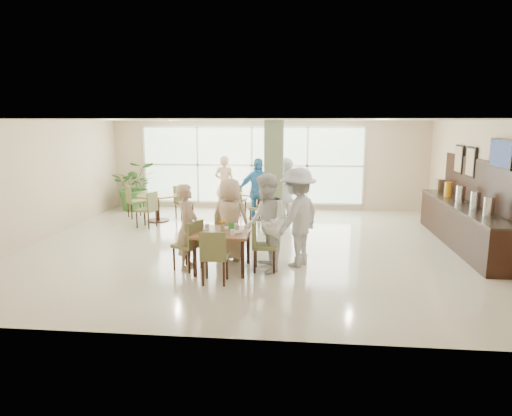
# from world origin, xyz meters

# --- Properties ---
(ground) EXTENTS (10.00, 10.00, 0.00)m
(ground) POSITION_xyz_m (0.00, 0.00, 0.00)
(ground) COLOR beige
(ground) RESTS_ON ground
(room_shell) EXTENTS (10.00, 10.00, 10.00)m
(room_shell) POSITION_xyz_m (0.00, 0.00, 1.70)
(room_shell) COLOR white
(room_shell) RESTS_ON ground
(window_bank) EXTENTS (7.00, 0.04, 7.00)m
(window_bank) POSITION_xyz_m (-0.50, 4.46, 1.40)
(window_bank) COLOR silver
(window_bank) RESTS_ON ground
(column) EXTENTS (0.45, 0.45, 2.80)m
(column) POSITION_xyz_m (0.40, 1.20, 1.40)
(column) COLOR #677652
(column) RESTS_ON ground
(main_table) EXTENTS (1.03, 1.03, 0.75)m
(main_table) POSITION_xyz_m (-0.38, -1.74, 0.67)
(main_table) COLOR brown
(main_table) RESTS_ON ground
(round_table_left) EXTENTS (1.12, 1.12, 0.75)m
(round_table_left) POSITION_xyz_m (-2.94, 2.36, 0.58)
(round_table_left) COLOR brown
(round_table_left) RESTS_ON ground
(round_table_right) EXTENTS (1.09, 1.09, 0.75)m
(round_table_right) POSITION_xyz_m (-0.13, 2.96, 0.57)
(round_table_right) COLOR brown
(round_table_right) RESTS_ON ground
(chairs_main_table) EXTENTS (1.99, 2.03, 0.95)m
(chairs_main_table) POSITION_xyz_m (-0.36, -1.71, 0.47)
(chairs_main_table) COLOR olive
(chairs_main_table) RESTS_ON ground
(chairs_table_left) EXTENTS (2.08, 1.79, 0.95)m
(chairs_table_left) POSITION_xyz_m (-2.99, 2.33, 0.47)
(chairs_table_left) COLOR olive
(chairs_table_left) RESTS_ON ground
(chairs_table_right) EXTENTS (2.08, 1.84, 0.95)m
(chairs_table_right) POSITION_xyz_m (-0.06, 2.95, 0.47)
(chairs_table_right) COLOR olive
(chairs_table_right) RESTS_ON ground
(tabletop_clutter) EXTENTS (0.75, 0.74, 0.21)m
(tabletop_clutter) POSITION_xyz_m (-0.35, -1.76, 0.81)
(tabletop_clutter) COLOR white
(tabletop_clutter) RESTS_ON main_table
(buffet_counter) EXTENTS (0.64, 4.70, 1.95)m
(buffet_counter) POSITION_xyz_m (4.70, 0.51, 0.55)
(buffet_counter) COLOR black
(buffet_counter) RESTS_ON ground
(wall_tv) EXTENTS (0.06, 1.00, 0.58)m
(wall_tv) POSITION_xyz_m (4.94, -0.60, 2.15)
(wall_tv) COLOR black
(wall_tv) RESTS_ON ground
(framed_art_a) EXTENTS (0.05, 0.55, 0.70)m
(framed_art_a) POSITION_xyz_m (4.95, 1.00, 1.85)
(framed_art_a) COLOR black
(framed_art_a) RESTS_ON ground
(framed_art_b) EXTENTS (0.05, 0.55, 0.70)m
(framed_art_b) POSITION_xyz_m (4.95, 1.80, 1.85)
(framed_art_b) COLOR black
(framed_art_b) RESTS_ON ground
(potted_plant) EXTENTS (1.81, 1.81, 1.55)m
(potted_plant) POSITION_xyz_m (-4.14, 3.88, 0.77)
(potted_plant) COLOR #326327
(potted_plant) RESTS_ON ground
(teen_left) EXTENTS (0.43, 0.62, 1.63)m
(teen_left) POSITION_xyz_m (-1.05, -1.71, 0.81)
(teen_left) COLOR tan
(teen_left) RESTS_ON ground
(teen_far) EXTENTS (0.89, 0.60, 1.66)m
(teen_far) POSITION_xyz_m (-0.33, -1.06, 0.83)
(teen_far) COLOR tan
(teen_far) RESTS_ON ground
(teen_right) EXTENTS (0.89, 1.03, 1.84)m
(teen_right) POSITION_xyz_m (0.44, -1.73, 0.92)
(teen_right) COLOR white
(teen_right) RESTS_ON ground
(teen_standing) EXTENTS (1.25, 1.42, 1.91)m
(teen_standing) POSITION_xyz_m (1.01, -1.31, 0.96)
(teen_standing) COLOR #B2B2B4
(teen_standing) RESTS_ON ground
(adult_a) EXTENTS (1.17, 0.83, 1.81)m
(adult_a) POSITION_xyz_m (-0.10, 2.16, 0.91)
(adult_a) COLOR #4593CF
(adult_a) RESTS_ON ground
(adult_b) EXTENTS (1.26, 1.80, 1.79)m
(adult_b) POSITION_xyz_m (0.60, 2.95, 0.89)
(adult_b) COLOR white
(adult_b) RESTS_ON ground
(adult_standing) EXTENTS (0.70, 0.52, 1.76)m
(adult_standing) POSITION_xyz_m (-1.26, 3.77, 0.88)
(adult_standing) COLOR tan
(adult_standing) RESTS_ON ground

